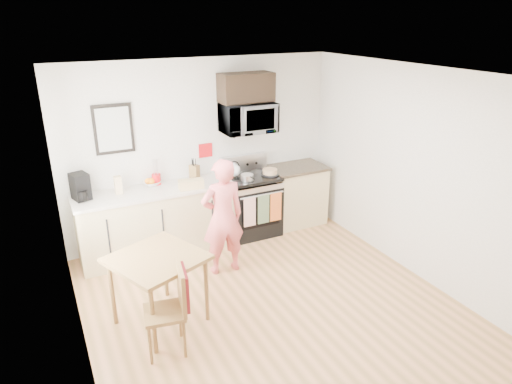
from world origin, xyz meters
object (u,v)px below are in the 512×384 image
person (223,217)px  cake (270,172)px  microwave (248,118)px  dining_table (157,265)px  range (251,206)px  chair (177,298)px

person → cake: bearing=-144.0°
microwave → dining_table: (-1.83, -1.64, -1.05)m
range → microwave: size_ratio=1.53×
range → dining_table: bearing=-140.1°
person → chair: size_ratio=1.68×
person → dining_table: bearing=34.6°
range → person: person is taller
dining_table → cake: bearing=34.5°
microwave → chair: 3.02m
dining_table → cake: (2.09, 1.44, 0.26)m
microwave → cake: 0.86m
person → range: bearing=-132.7°
dining_table → chair: 0.51m
microwave → dining_table: size_ratio=0.79×
range → chair: (-1.79, -2.02, 0.15)m
person → cake: 1.33m
dining_table → range: bearing=39.9°
person → cake: person is taller
dining_table → chair: size_ratio=1.06×
person → chair: (-0.98, -1.17, -0.18)m
cake → microwave: bearing=142.3°
range → microwave: bearing=90.1°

